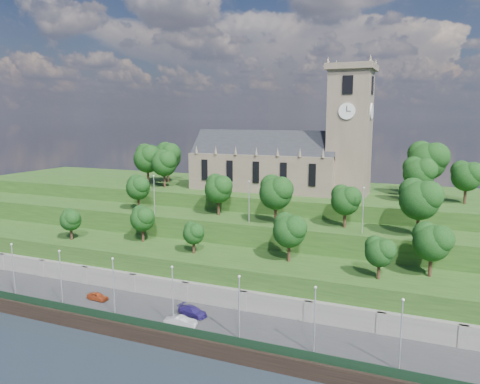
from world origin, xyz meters
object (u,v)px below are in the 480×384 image
at_px(church, 287,156).
at_px(car_middle, 180,322).
at_px(car_left, 98,296).
at_px(car_right, 193,311).

bearing_deg(church, car_middle, -92.27).
xyz_separation_m(church, car_middle, (-1.72, -43.36, -19.77)).
bearing_deg(car_middle, car_left, 66.48).
height_order(car_left, car_right, car_right).
relative_size(church, car_middle, 8.48).
relative_size(church, car_left, 10.63).
distance_m(church, car_left, 48.52).
height_order(church, car_left, church).
height_order(church, car_middle, church).
distance_m(church, car_middle, 47.69).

